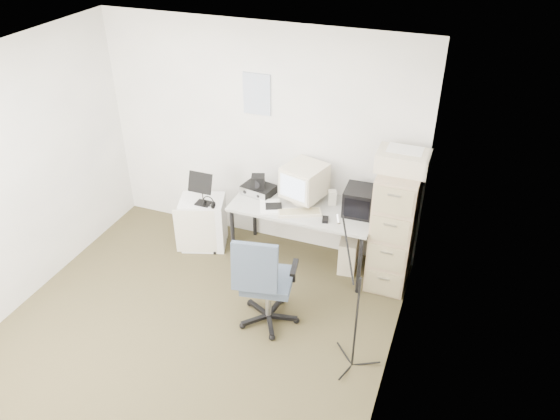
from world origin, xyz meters
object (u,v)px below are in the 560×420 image
(desk, at_px, (303,234))
(filing_cabinet, at_px, (394,228))
(side_cart, at_px, (204,222))
(office_chair, at_px, (268,279))

(desk, bearing_deg, filing_cabinet, 1.81)
(desk, height_order, side_cart, desk)
(office_chair, xyz_separation_m, side_cart, (-1.16, 0.92, -0.21))
(desk, xyz_separation_m, office_chair, (-0.01, -1.00, 0.14))
(office_chair, bearing_deg, desk, 78.97)
(filing_cabinet, bearing_deg, desk, -178.19)
(office_chair, distance_m, side_cart, 1.49)
(desk, xyz_separation_m, side_cart, (-1.17, -0.09, -0.06))
(side_cart, bearing_deg, desk, -14.11)
(desk, relative_size, office_chair, 1.47)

